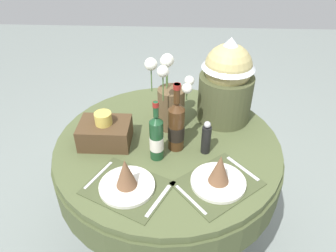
{
  "coord_description": "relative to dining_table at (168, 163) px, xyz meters",
  "views": [
    {
      "loc": [
        0.06,
        -1.3,
        1.81
      ],
      "look_at": [
        0.0,
        0.03,
        0.85
      ],
      "focal_mm": 34.89,
      "sensor_mm": 36.0,
      "label": 1
    }
  ],
  "objects": [
    {
      "name": "ground",
      "position": [
        0.0,
        0.0,
        -0.63
      ],
      "size": [
        8.0,
        8.0,
        0.0
      ],
      "primitive_type": "plane",
      "color": "gray"
    },
    {
      "name": "dining_table",
      "position": [
        0.0,
        0.0,
        0.0
      ],
      "size": [
        1.16,
        1.16,
        0.77
      ],
      "color": "#4C5633",
      "rests_on": "ground"
    },
    {
      "name": "place_setting_left",
      "position": [
        -0.16,
        -0.32,
        0.19
      ],
      "size": [
        0.42,
        0.38,
        0.16
      ],
      "color": "#41492B",
      "rests_on": "dining_table"
    },
    {
      "name": "place_setting_right",
      "position": [
        0.23,
        -0.28,
        0.19
      ],
      "size": [
        0.43,
        0.42,
        0.16
      ],
      "color": "#41492B",
      "rests_on": "dining_table"
    },
    {
      "name": "flower_vase",
      "position": [
        0.01,
        0.14,
        0.31
      ],
      "size": [
        0.24,
        0.2,
        0.41
      ],
      "color": "brown",
      "rests_on": "dining_table"
    },
    {
      "name": "wine_bottle_left",
      "position": [
        -0.05,
        -0.12,
        0.26
      ],
      "size": [
        0.07,
        0.07,
        0.31
      ],
      "color": "#194223",
      "rests_on": "dining_table"
    },
    {
      "name": "wine_bottle_centre",
      "position": [
        0.04,
        -0.04,
        0.28
      ],
      "size": [
        0.08,
        0.08,
        0.35
      ],
      "color": "#422814",
      "rests_on": "dining_table"
    },
    {
      "name": "pepper_mill",
      "position": [
        0.19,
        -0.07,
        0.23
      ],
      "size": [
        0.05,
        0.05,
        0.18
      ],
      "color": "black",
      "rests_on": "dining_table"
    },
    {
      "name": "gift_tub_back_right",
      "position": [
        0.3,
        0.24,
        0.39
      ],
      "size": [
        0.29,
        0.29,
        0.47
      ],
      "color": "#474C2D",
      "rests_on": "dining_table"
    },
    {
      "name": "woven_basket_side_left",
      "position": [
        -0.31,
        -0.02,
        0.21
      ],
      "size": [
        0.25,
        0.19,
        0.18
      ],
      "color": "#47331E",
      "rests_on": "dining_table"
    }
  ]
}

